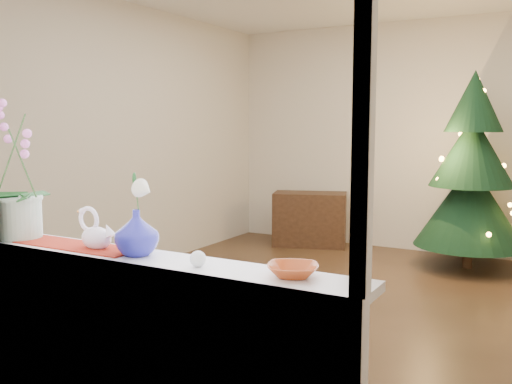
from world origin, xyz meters
TOP-DOWN VIEW (x-y plane):
  - ground at (0.00, 0.00)m, footprint 5.00×5.00m
  - wall_back at (0.00, 2.50)m, footprint 4.50×0.10m
  - wall_front at (0.00, -2.50)m, footprint 4.50×0.10m
  - wall_left at (-2.25, 0.00)m, footprint 0.10×5.00m
  - window_apron at (0.00, -2.46)m, footprint 2.20×0.08m
  - windowsill at (0.00, -2.37)m, footprint 2.20×0.26m
  - window_frame at (0.00, -2.47)m, footprint 2.22×0.06m
  - runner at (-0.38, -2.37)m, footprint 0.70×0.20m
  - orchid_pot at (-0.77, -2.38)m, footprint 0.29×0.29m
  - swan at (-0.24, -2.37)m, footprint 0.24×0.15m
  - blue_vase at (0.01, -2.37)m, footprint 0.30×0.30m
  - lily at (0.01, -2.37)m, footprint 0.13×0.07m
  - paperweight at (0.37, -2.41)m, footprint 0.09×0.09m
  - amber_dish at (0.77, -2.35)m, footprint 0.22×0.22m
  - xmas_tree at (0.75, 1.92)m, footprint 1.28×1.28m
  - side_table at (-1.15, 2.12)m, footprint 0.98×0.70m

SIDE VIEW (x-z plane):
  - ground at x=0.00m, z-range 0.00..0.00m
  - side_table at x=-1.15m, z-range 0.00..0.66m
  - window_apron at x=0.00m, z-range 0.00..0.88m
  - windowsill at x=0.00m, z-range 0.88..0.92m
  - runner at x=-0.38m, z-range 0.92..0.93m
  - amber_dish at x=0.77m, z-range 0.92..0.96m
  - paperweight at x=0.37m, z-range 0.92..0.99m
  - swan at x=-0.24m, z-range 0.92..1.11m
  - xmas_tree at x=0.75m, z-range 0.00..2.05m
  - blue_vase at x=0.01m, z-range 0.92..1.16m
  - lily at x=0.01m, z-range 1.16..1.33m
  - orchid_pot at x=-0.77m, z-range 0.92..1.63m
  - wall_back at x=0.00m, z-range 0.00..2.70m
  - wall_front at x=0.00m, z-range 0.00..2.70m
  - wall_left at x=-2.25m, z-range 0.00..2.70m
  - window_frame at x=0.00m, z-range 0.90..2.50m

